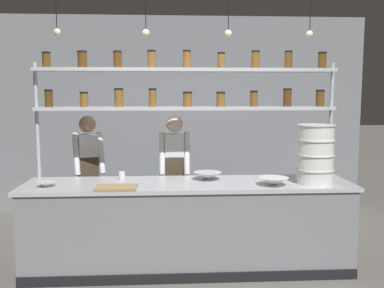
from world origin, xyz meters
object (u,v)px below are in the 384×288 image
(container_stack, at_px, (315,154))
(prep_bowl_center_back, at_px, (46,184))
(prep_bowl_near_left, at_px, (274,182))
(serving_cup_front, at_px, (122,175))
(chef_center, at_px, (175,172))
(cutting_board, at_px, (116,188))
(spice_shelf_unit, at_px, (187,93))
(chef_left, at_px, (89,172))
(prep_bowl_center_front, at_px, (208,176))

(container_stack, xyz_separation_m, prep_bowl_center_back, (-2.69, 0.00, -0.28))
(prep_bowl_near_left, height_order, serving_cup_front, same)
(prep_bowl_near_left, bearing_deg, prep_bowl_center_back, 178.16)
(chef_center, distance_m, prep_bowl_near_left, 1.32)
(cutting_board, bearing_deg, spice_shelf_unit, 39.22)
(spice_shelf_unit, relative_size, prep_bowl_near_left, 10.88)
(spice_shelf_unit, distance_m, container_stack, 1.49)
(chef_left, distance_m, cutting_board, 1.14)
(prep_bowl_center_front, distance_m, prep_bowl_center_back, 1.64)
(chef_center, distance_m, cutting_board, 1.10)
(prep_bowl_center_front, bearing_deg, prep_bowl_near_left, -27.46)
(chef_left, xyz_separation_m, serving_cup_front, (0.46, -0.58, 0.07))
(cutting_board, relative_size, serving_cup_front, 4.85)
(spice_shelf_unit, height_order, prep_bowl_center_front, spice_shelf_unit)
(chef_center, relative_size, prep_bowl_near_left, 5.28)
(container_stack, bearing_deg, serving_cup_front, 170.22)
(cutting_board, bearing_deg, container_stack, 3.55)
(serving_cup_front, bearing_deg, prep_bowl_center_back, -154.24)
(spice_shelf_unit, relative_size, serving_cup_front, 39.53)
(chef_center, bearing_deg, prep_bowl_near_left, -41.00)
(prep_bowl_near_left, xyz_separation_m, serving_cup_front, (-1.54, 0.41, 0.00))
(cutting_board, height_order, serving_cup_front, serving_cup_front)
(serving_cup_front, bearing_deg, chef_left, 128.16)
(container_stack, relative_size, serving_cup_front, 7.32)
(prep_bowl_center_front, xyz_separation_m, serving_cup_front, (-0.91, 0.09, 0.00))
(chef_left, xyz_separation_m, cutting_board, (0.45, -1.05, 0.04))
(chef_left, distance_m, prep_bowl_center_front, 1.53)
(container_stack, bearing_deg, prep_bowl_center_front, 166.53)
(cutting_board, height_order, prep_bowl_center_front, prep_bowl_center_front)
(spice_shelf_unit, xyz_separation_m, chef_left, (-1.16, 0.47, -0.95))
(chef_left, distance_m, prep_bowl_near_left, 2.24)
(spice_shelf_unit, xyz_separation_m, serving_cup_front, (-0.71, -0.12, -0.88))
(chef_left, bearing_deg, container_stack, -38.55)
(chef_center, height_order, cutting_board, chef_center)
(chef_center, relative_size, container_stack, 2.62)
(spice_shelf_unit, bearing_deg, prep_bowl_center_back, -162.09)
(chef_left, distance_m, serving_cup_front, 0.74)
(prep_bowl_center_front, bearing_deg, chef_center, 121.36)
(chef_center, distance_m, container_stack, 1.66)
(chef_center, bearing_deg, spice_shelf_unit, -68.32)
(container_stack, xyz_separation_m, prep_bowl_near_left, (-0.44, -0.07, -0.26))
(chef_center, bearing_deg, prep_bowl_center_front, -57.26)
(container_stack, distance_m, prep_bowl_near_left, 0.52)
(spice_shelf_unit, relative_size, prep_bowl_center_back, 17.95)
(spice_shelf_unit, distance_m, chef_center, 1.01)
(prep_bowl_near_left, xyz_separation_m, prep_bowl_center_front, (-0.63, 0.33, 0.00))
(cutting_board, xyz_separation_m, prep_bowl_center_front, (0.92, 0.38, 0.03))
(chef_left, relative_size, prep_bowl_center_back, 8.66)
(chef_center, distance_m, prep_bowl_center_back, 1.52)
(spice_shelf_unit, relative_size, chef_center, 2.06)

